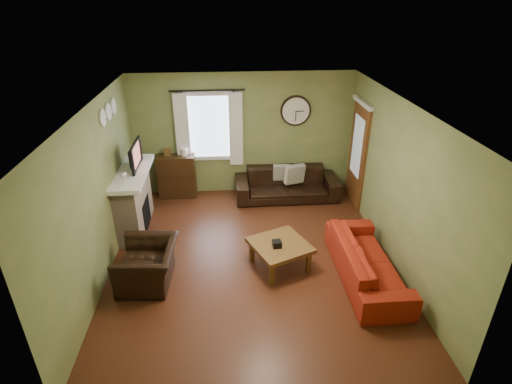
{
  "coord_description": "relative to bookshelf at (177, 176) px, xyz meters",
  "views": [
    {
      "loc": [
        -0.37,
        -5.47,
        4.05
      ],
      "look_at": [
        0.1,
        0.4,
        1.05
      ],
      "focal_mm": 28.0,
      "sensor_mm": 36.0,
      "label": 1
    }
  ],
  "objects": [
    {
      "name": "fireplace",
      "position": [
        -0.66,
        -1.26,
        0.08
      ],
      "size": [
        0.4,
        1.4,
        1.1
      ],
      "primitive_type": "cube",
      "color": "#C6AF93",
      "rests_on": "floor"
    },
    {
      "name": "curtain_right",
      "position": [
        1.29,
        0.07,
        0.98
      ],
      "size": [
        0.28,
        0.04,
        1.55
      ],
      "primitive_type": "cube",
      "color": "white",
      "rests_on": "wall_back"
    },
    {
      "name": "armchair",
      "position": [
        -0.18,
        -2.87,
        -0.15
      ],
      "size": [
        0.9,
        1.02,
        0.63
      ],
      "primitive_type": "imported",
      "rotation": [
        0.0,
        0.0,
        -1.63
      ],
      "color": "black",
      "rests_on": "floor"
    },
    {
      "name": "coffee_table",
      "position": [
        1.87,
        -2.66,
        -0.25
      ],
      "size": [
        1.1,
        1.1,
        0.45
      ],
      "primitive_type": null,
      "rotation": [
        0.0,
        0.0,
        0.4
      ],
      "color": "brown",
      "rests_on": "floor"
    },
    {
      "name": "wall_right",
      "position": [
        3.74,
        -2.41,
        0.83
      ],
      "size": [
        0.0,
        5.2,
        2.6
      ],
      "primitive_type": "cube",
      "color": "olive",
      "rests_on": "ground"
    },
    {
      "name": "curtain_left",
      "position": [
        0.19,
        0.07,
        0.98
      ],
      "size": [
        0.28,
        0.04,
        1.55
      ],
      "primitive_type": "cube",
      "color": "white",
      "rests_on": "wall_back"
    },
    {
      "name": "sofa_red",
      "position": [
        3.18,
        -3.03,
        -0.17
      ],
      "size": [
        0.81,
        2.08,
        0.61
      ],
      "primitive_type": "imported",
      "rotation": [
        0.0,
        0.0,
        1.57
      ],
      "color": "maroon",
      "rests_on": "floor"
    },
    {
      "name": "wine_glass_a",
      "position": [
        -0.61,
        -1.84,
        0.82
      ],
      "size": [
        0.07,
        0.07,
        0.21
      ],
      "primitive_type": null,
      "color": "white",
      "rests_on": "mantel"
    },
    {
      "name": "wall_front",
      "position": [
        1.44,
        -5.01,
        0.83
      ],
      "size": [
        4.6,
        0.0,
        2.6
      ],
      "primitive_type": "cube",
      "color": "olive",
      "rests_on": "ground"
    },
    {
      "name": "medallion_left",
      "position": [
        -0.84,
        -1.61,
        1.78
      ],
      "size": [
        0.28,
        0.28,
        0.03
      ],
      "primitive_type": "cylinder",
      "color": "white",
      "rests_on": "wall_left"
    },
    {
      "name": "wine_glass_b",
      "position": [
        -0.61,
        -1.74,
        0.8
      ],
      "size": [
        0.06,
        0.06,
        0.18
      ],
      "primitive_type": null,
      "color": "white",
      "rests_on": "mantel"
    },
    {
      "name": "wall_clock",
      "position": [
        2.54,
        0.14,
        1.33
      ],
      "size": [
        0.64,
        0.06,
        0.64
      ],
      "primitive_type": null,
      "color": "white",
      "rests_on": "wall_back"
    },
    {
      "name": "curtain_rod",
      "position": [
        0.74,
        0.07,
        1.8
      ],
      "size": [
        0.03,
        0.03,
        1.5
      ],
      "primitive_type": "cylinder",
      "color": "black",
      "rests_on": "wall_back"
    },
    {
      "name": "pillow_right",
      "position": [
        2.24,
        -0.16,
        0.08
      ],
      "size": [
        0.36,
        0.13,
        0.35
      ],
      "primitive_type": "cube",
      "rotation": [
        0.0,
        0.0,
        -0.07
      ],
      "color": "#979889",
      "rests_on": "sofa_brown"
    },
    {
      "name": "ceiling",
      "position": [
        1.44,
        -2.41,
        2.13
      ],
      "size": [
        4.6,
        5.2,
        0.0
      ],
      "primitive_type": "cube",
      "color": "white",
      "rests_on": "ground"
    },
    {
      "name": "medallion_mid",
      "position": [
        -0.84,
        -1.26,
        1.78
      ],
      "size": [
        0.28,
        0.28,
        0.03
      ],
      "primitive_type": "cylinder",
      "color": "white",
      "rests_on": "wall_left"
    },
    {
      "name": "pillow_left",
      "position": [
        2.5,
        -0.27,
        0.08
      ],
      "size": [
        0.44,
        0.25,
        0.42
      ],
      "primitive_type": "cube",
      "rotation": [
        0.0,
        0.0,
        0.31
      ],
      "color": "#979889",
      "rests_on": "sofa_brown"
    },
    {
      "name": "medallion_right",
      "position": [
        -0.84,
        -0.91,
        1.78
      ],
      "size": [
        0.28,
        0.28,
        0.03
      ],
      "primitive_type": "cylinder",
      "color": "white",
      "rests_on": "wall_left"
    },
    {
      "name": "tissue_box",
      "position": [
        1.81,
        -2.74,
        -0.07
      ],
      "size": [
        0.15,
        0.15,
        0.1
      ],
      "primitive_type": "cube",
      "rotation": [
        0.0,
        0.0,
        0.09
      ],
      "color": "black",
      "rests_on": "coffee_table"
    },
    {
      "name": "floor",
      "position": [
        1.44,
        -2.41,
        -0.47
      ],
      "size": [
        4.6,
        5.2,
        0.0
      ],
      "primitive_type": "cube",
      "color": "#4B2313",
      "rests_on": "ground"
    },
    {
      "name": "bookshelf",
      "position": [
        0.0,
        0.0,
        0.0
      ],
      "size": [
        0.79,
        0.34,
        0.94
      ],
      "primitive_type": null,
      "color": "black",
      "rests_on": "floor"
    },
    {
      "name": "firebox",
      "position": [
        -0.47,
        -1.26,
        -0.17
      ],
      "size": [
        0.04,
        0.6,
        0.55
      ],
      "primitive_type": "cube",
      "color": "black",
      "rests_on": "fireplace"
    },
    {
      "name": "wall_back",
      "position": [
        1.44,
        0.19,
        0.83
      ],
      "size": [
        4.6,
        0.0,
        2.6
      ],
      "primitive_type": "cube",
      "color": "olive",
      "rests_on": "ground"
    },
    {
      "name": "tv_screen",
      "position": [
        -0.53,
        -1.11,
        0.94
      ],
      "size": [
        0.02,
        0.62,
        0.36
      ],
      "primitive_type": "cube",
      "color": "#994C3F",
      "rests_on": "mantel"
    },
    {
      "name": "door",
      "position": [
        3.71,
        -0.56,
        0.58
      ],
      "size": [
        0.05,
        0.9,
        2.1
      ],
      "primitive_type": "cube",
      "color": "brown",
      "rests_on": "floor"
    },
    {
      "name": "book",
      "position": [
        0.1,
        0.11,
        0.49
      ],
      "size": [
        0.28,
        0.29,
        0.02
      ],
      "primitive_type": "imported",
      "rotation": [
        0.0,
        0.0,
        0.65
      ],
      "color": "brown",
      "rests_on": "bookshelf"
    },
    {
      "name": "tv",
      "position": [
        -0.61,
        -1.11,
        0.88
      ],
      "size": [
        0.08,
        0.6,
        0.35
      ],
      "primitive_type": "imported",
      "rotation": [
        0.0,
        0.0,
        1.57
      ],
      "color": "black",
      "rests_on": "mantel"
    },
    {
      "name": "window_pane",
      "position": [
        0.74,
        0.17,
        1.03
      ],
      "size": [
        1.0,
        0.02,
        1.3
      ],
      "primitive_type": null,
      "color": "silver",
      "rests_on": "wall_back"
    },
    {
      "name": "mantel",
      "position": [
        -0.63,
        -1.26,
        0.67
      ],
      "size": [
        0.58,
        1.6,
        0.08
      ],
      "primitive_type": "cube",
      "color": "white",
      "rests_on": "fireplace"
    },
    {
      "name": "wall_left",
      "position": [
        -0.86,
        -2.41,
        0.83
      ],
      "size": [
        0.0,
        5.2,
        2.6
      ],
      "primitive_type": "cube",
      "color": "olive",
      "rests_on": "ground"
    },
    {
      "name": "sofa_brown",
      "position": [
        2.34,
        -0.26,
        -0.15
      ],
      "size": [
        2.18,
        0.85,
        0.64
      ],
      "primitive_type": "imported",
      "color": "black",
      "rests_on": "floor"
    }
  ]
}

